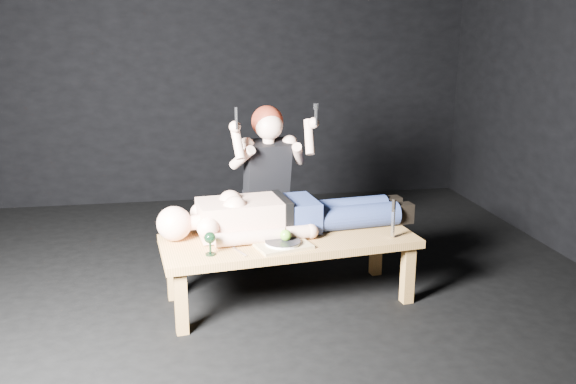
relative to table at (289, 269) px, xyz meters
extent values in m
plane|color=black|center=(-0.15, 0.14, -0.23)|extent=(5.00, 5.00, 0.00)
plane|color=black|center=(-0.15, 2.64, 1.27)|extent=(5.00, 0.00, 5.00)
cube|color=#BE7F43|center=(0.00, 0.00, 0.00)|extent=(1.73, 0.82, 0.45)
cube|color=tan|center=(-0.07, -0.16, 0.24)|extent=(0.39, 0.32, 0.02)
cylinder|color=white|center=(-0.07, -0.16, 0.25)|extent=(0.27, 0.27, 0.02)
sphere|color=#4C981A|center=(-0.05, -0.15, 0.30)|extent=(0.07, 0.07, 0.07)
cube|color=#B2B2B7|center=(-0.35, -0.21, 0.23)|extent=(0.08, 0.17, 0.01)
cube|color=#B2B2B7|center=(0.05, -0.16, 0.23)|extent=(0.03, 0.18, 0.01)
cube|color=#B2B2B7|center=(-0.01, -0.10, 0.23)|extent=(0.17, 0.09, 0.01)
camera|label=1|loc=(-0.63, -3.64, 1.54)|focal=36.91mm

